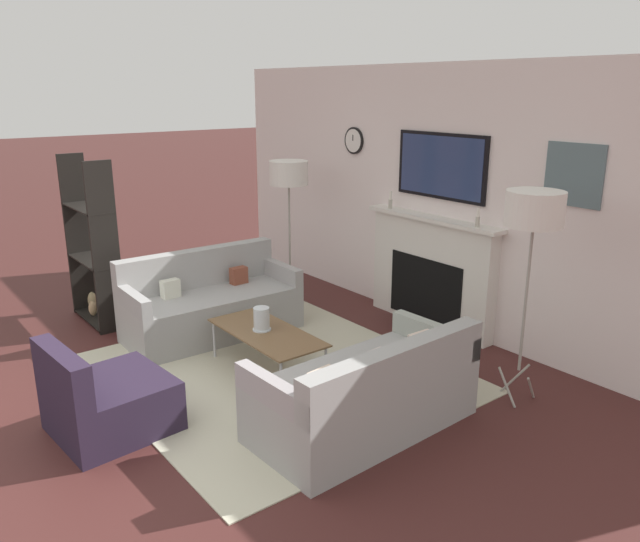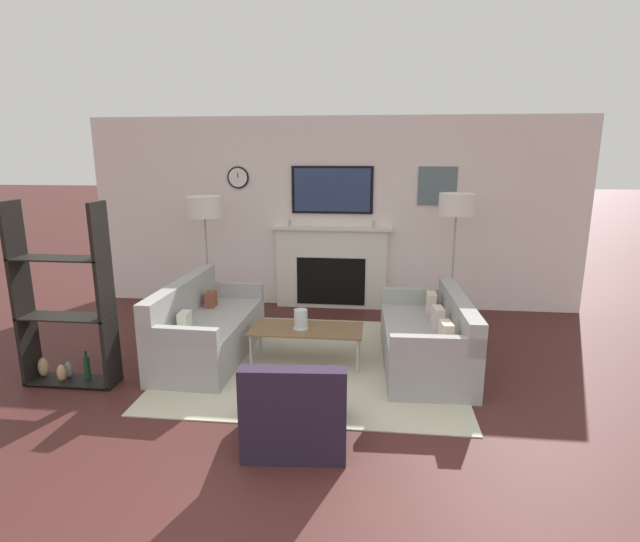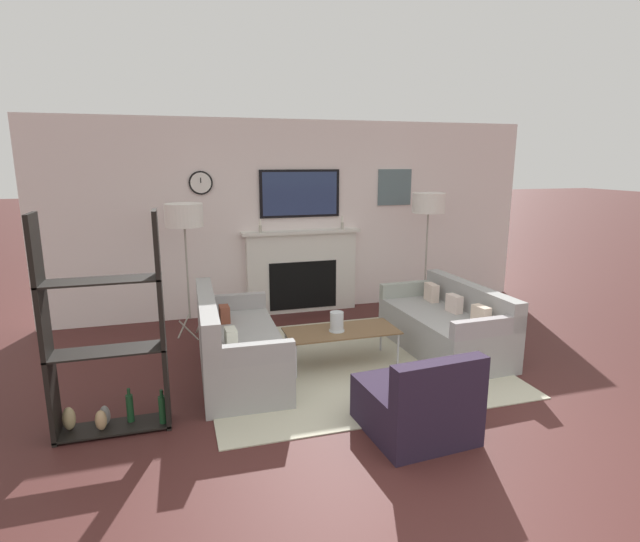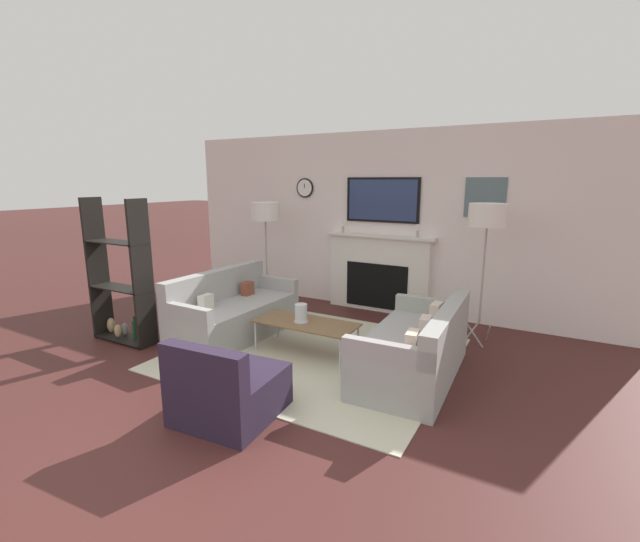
# 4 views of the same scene
# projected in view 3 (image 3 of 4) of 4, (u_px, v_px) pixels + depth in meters

# --- Properties ---
(ground_plane) EXTENTS (60.00, 60.00, 0.00)m
(ground_plane) POSITION_uv_depth(u_px,v_px,m) (457.00, 485.00, 3.37)
(ground_plane) COLOR #44201D
(fireplace_wall) EXTENTS (7.02, 0.28, 2.70)m
(fireplace_wall) POSITION_uv_depth(u_px,v_px,m) (300.00, 227.00, 7.12)
(fireplace_wall) COLOR silver
(fireplace_wall) RESTS_ON ground_plane
(area_rug) EXTENTS (3.02, 2.70, 0.01)m
(area_rug) POSITION_uv_depth(u_px,v_px,m) (348.00, 361.00, 5.44)
(area_rug) COLOR beige
(area_rug) RESTS_ON ground_plane
(couch_left) EXTENTS (0.82, 1.76, 0.84)m
(couch_left) POSITION_uv_depth(u_px,v_px,m) (236.00, 347.00, 5.04)
(couch_left) COLOR #9C9B99
(couch_left) RESTS_ON ground_plane
(couch_right) EXTENTS (0.89, 1.71, 0.76)m
(couch_right) POSITION_uv_depth(u_px,v_px,m) (446.00, 327.00, 5.71)
(couch_right) COLOR #9C9B99
(couch_right) RESTS_ON ground_plane
(armchair) EXTENTS (0.83, 0.86, 0.73)m
(armchair) POSITION_uv_depth(u_px,v_px,m) (417.00, 405.00, 3.97)
(armchair) COLOR #281D30
(armchair) RESTS_ON ground_plane
(coffee_table) EXTENTS (1.19, 0.54, 0.39)m
(coffee_table) POSITION_uv_depth(u_px,v_px,m) (341.00, 332.00, 5.30)
(coffee_table) COLOR brown
(coffee_table) RESTS_ON ground_plane
(hurricane_candle) EXTENTS (0.17, 0.17, 0.21)m
(hurricane_candle) POSITION_uv_depth(u_px,v_px,m) (337.00, 323.00, 5.25)
(hurricane_candle) COLOR silver
(hurricane_candle) RESTS_ON coffee_table
(floor_lamp_left) EXTENTS (0.44, 0.44, 1.66)m
(floor_lamp_left) POSITION_uv_depth(u_px,v_px,m) (184.00, 217.00, 5.88)
(floor_lamp_left) COLOR #9E998E
(floor_lamp_left) RESTS_ON ground_plane
(floor_lamp_right) EXTENTS (0.44, 0.44, 1.73)m
(floor_lamp_right) POSITION_uv_depth(u_px,v_px,m) (429.00, 204.00, 6.75)
(floor_lamp_right) COLOR #9E998E
(floor_lamp_right) RESTS_ON ground_plane
(shelf_unit) EXTENTS (0.89, 0.28, 1.78)m
(shelf_unit) POSITION_uv_depth(u_px,v_px,m) (106.00, 343.00, 3.90)
(shelf_unit) COLOR black
(shelf_unit) RESTS_ON ground_plane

